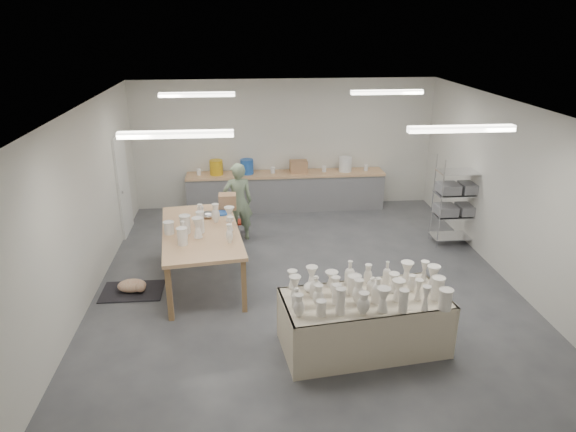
{
  "coord_description": "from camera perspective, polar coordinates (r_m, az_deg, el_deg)",
  "views": [
    {
      "loc": [
        -1.01,
        -7.78,
        4.26
      ],
      "look_at": [
        -0.24,
        0.5,
        1.05
      ],
      "focal_mm": 32.0,
      "sensor_mm": 36.0,
      "label": 1
    }
  ],
  "objects": [
    {
      "name": "room",
      "position": [
        8.22,
        1.22,
        5.55
      ],
      "size": [
        8.0,
        8.02,
        3.0
      ],
      "color": "#424449",
      "rests_on": "ground"
    },
    {
      "name": "wire_shelf",
      "position": [
        10.64,
        18.34,
        1.7
      ],
      "size": [
        0.88,
        0.48,
        1.8
      ],
      "color": "silver",
      "rests_on": "ground"
    },
    {
      "name": "back_counter",
      "position": [
        12.11,
        -0.29,
        2.95
      ],
      "size": [
        4.6,
        0.6,
        1.24
      ],
      "color": "tan",
      "rests_on": "ground"
    },
    {
      "name": "drying_table",
      "position": [
        7.18,
        8.44,
        -11.23
      ],
      "size": [
        2.32,
        1.31,
        1.14
      ],
      "rotation": [
        0.0,
        0.0,
        0.12
      ],
      "color": "olive",
      "rests_on": "ground"
    },
    {
      "name": "cat",
      "position": [
        8.95,
        -16.84,
        -7.42
      ],
      "size": [
        0.48,
        0.36,
        0.2
      ],
      "rotation": [
        0.0,
        0.0,
        -0.02
      ],
      "color": "white",
      "rests_on": "rug"
    },
    {
      "name": "work_table",
      "position": [
        8.8,
        -9.43,
        -1.37
      ],
      "size": [
        1.56,
        2.64,
        1.31
      ],
      "rotation": [
        0.0,
        0.0,
        0.12
      ],
      "color": "tan",
      "rests_on": "ground"
    },
    {
      "name": "potter",
      "position": [
        10.36,
        -5.56,
        1.56
      ],
      "size": [
        0.65,
        0.49,
        1.62
      ],
      "primitive_type": "imported",
      "rotation": [
        0.0,
        0.0,
        3.33
      ],
      "color": "gray",
      "rests_on": "ground"
    },
    {
      "name": "rug",
      "position": [
        9.02,
        -16.89,
        -8.0
      ],
      "size": [
        1.0,
        0.7,
        0.02
      ],
      "primitive_type": "cube",
      "color": "black",
      "rests_on": "ground"
    },
    {
      "name": "red_stool",
      "position": [
        10.81,
        -5.46,
        -0.75
      ],
      "size": [
        0.39,
        0.39,
        0.29
      ],
      "rotation": [
        0.0,
        0.0,
        0.35
      ],
      "color": "red",
      "rests_on": "ground"
    }
  ]
}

